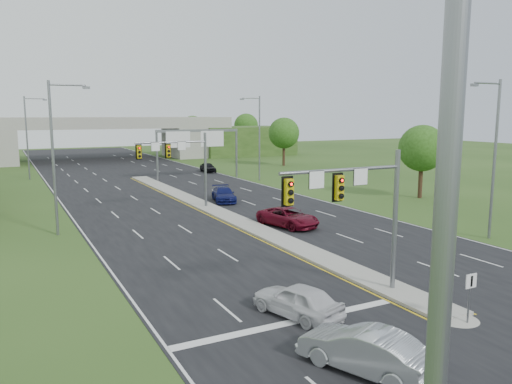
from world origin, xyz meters
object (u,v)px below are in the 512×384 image
at_px(signal_mast_far, 182,158).
at_px(sign_gantry, 197,140).
at_px(car_far_c, 208,167).
at_px(car_silver, 364,350).
at_px(car_far_a, 288,217).
at_px(car_far_b, 224,194).
at_px(overpass, 99,141).
at_px(keep_right_sign, 470,290).
at_px(car_white, 297,300).
at_px(signal_mast_near, 360,201).

xyz_separation_m(signal_mast_far, sign_gantry, (8.95, 19.99, 0.51)).
bearing_deg(car_far_c, car_silver, -102.49).
xyz_separation_m(car_far_a, car_far_b, (0.04, 12.61, -0.02)).
bearing_deg(car_far_c, overpass, 115.73).
bearing_deg(keep_right_sign, car_white, 145.84).
relative_size(sign_gantry, car_far_a, 2.18).
bearing_deg(overpass, sign_gantry, -79.21).
height_order(car_silver, car_far_c, car_silver).
xyz_separation_m(keep_right_sign, car_far_a, (2.76, 19.18, -0.76)).
height_order(car_white, car_far_a, car_far_a).
relative_size(sign_gantry, car_far_b, 2.35).
bearing_deg(overpass, signal_mast_far, -92.35).
bearing_deg(car_far_b, car_silver, -90.46).
bearing_deg(keep_right_sign, car_far_c, 78.99).
bearing_deg(car_far_b, car_far_c, 86.75).
bearing_deg(car_white, car_silver, 67.67).
relative_size(keep_right_sign, car_far_b, 0.45).
height_order(signal_mast_near, keep_right_sign, signal_mast_near).
relative_size(signal_mast_far, car_far_b, 1.42).
distance_m(sign_gantry, car_silver, 52.31).
bearing_deg(car_white, signal_mast_far, -115.14).
distance_m(signal_mast_near, car_far_b, 28.08).
bearing_deg(keep_right_sign, overpass, 90.00).
distance_m(signal_mast_near, car_far_c, 53.90).
bearing_deg(sign_gantry, signal_mast_near, -101.25).
bearing_deg(overpass, car_far_c, -68.54).
height_order(signal_mast_near, car_silver, signal_mast_near).
bearing_deg(car_far_a, car_silver, -128.45).
distance_m(keep_right_sign, car_far_a, 19.39).
relative_size(car_far_b, car_far_c, 1.19).
xyz_separation_m(sign_gantry, car_silver, (-13.01, -50.46, -4.46)).
relative_size(car_far_a, car_far_c, 1.29).
height_order(keep_right_sign, sign_gantry, sign_gantry).
height_order(car_far_a, car_far_b, car_far_a).
height_order(signal_mast_near, car_white, signal_mast_near).
bearing_deg(sign_gantry, car_white, -105.44).
relative_size(signal_mast_far, car_silver, 1.52).
distance_m(sign_gantry, car_far_c, 9.45).
height_order(signal_mast_far, car_silver, signal_mast_far).
xyz_separation_m(keep_right_sign, car_white, (-5.87, 3.98, -0.77)).
distance_m(car_far_a, car_far_c, 38.26).
bearing_deg(car_far_b, car_far_a, -75.10).
distance_m(signal_mast_far, car_silver, 30.99).
bearing_deg(car_far_b, sign_gantry, 92.67).
distance_m(signal_mast_far, keep_right_sign, 29.71).
xyz_separation_m(signal_mast_near, car_far_c, (13.26, 52.09, -4.00)).
bearing_deg(keep_right_sign, signal_mast_far, 94.39).
bearing_deg(car_silver, signal_mast_far, -121.10).
height_order(sign_gantry, car_far_c, sign_gantry).
height_order(keep_right_sign, car_far_c, keep_right_sign).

